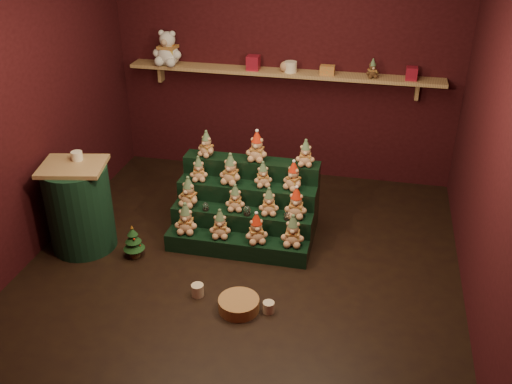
% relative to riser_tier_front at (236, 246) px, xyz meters
% --- Properties ---
extents(ground, '(4.00, 4.00, 0.00)m').
position_rel_riser_tier_front_xyz_m(ground, '(0.10, -0.08, -0.09)').
color(ground, black).
rests_on(ground, ground).
extents(back_wall, '(4.00, 0.10, 2.80)m').
position_rel_riser_tier_front_xyz_m(back_wall, '(0.10, 1.97, 1.31)').
color(back_wall, black).
rests_on(back_wall, ground).
extents(front_wall, '(4.00, 0.10, 2.80)m').
position_rel_riser_tier_front_xyz_m(front_wall, '(0.10, -2.13, 1.31)').
color(front_wall, black).
rests_on(front_wall, ground).
extents(left_wall, '(0.10, 4.00, 2.80)m').
position_rel_riser_tier_front_xyz_m(left_wall, '(-1.95, -0.08, 1.31)').
color(left_wall, black).
rests_on(left_wall, ground).
extents(right_wall, '(0.10, 4.00, 2.80)m').
position_rel_riser_tier_front_xyz_m(right_wall, '(2.15, -0.08, 1.31)').
color(right_wall, black).
rests_on(right_wall, ground).
extents(back_shelf, '(3.60, 0.26, 0.24)m').
position_rel_riser_tier_front_xyz_m(back_shelf, '(0.10, 1.79, 1.20)').
color(back_shelf, tan).
rests_on(back_shelf, ground).
extents(riser_tier_front, '(1.40, 0.22, 0.18)m').
position_rel_riser_tier_front_xyz_m(riser_tier_front, '(0.00, 0.00, 0.00)').
color(riser_tier_front, black).
rests_on(riser_tier_front, ground).
extents(riser_tier_midfront, '(1.40, 0.22, 0.36)m').
position_rel_riser_tier_front_xyz_m(riser_tier_midfront, '(0.00, 0.22, 0.09)').
color(riser_tier_midfront, black).
rests_on(riser_tier_midfront, ground).
extents(riser_tier_midback, '(1.40, 0.22, 0.54)m').
position_rel_riser_tier_front_xyz_m(riser_tier_midback, '(0.00, 0.44, 0.18)').
color(riser_tier_midback, black).
rests_on(riser_tier_midback, ground).
extents(riser_tier_back, '(1.40, 0.22, 0.72)m').
position_rel_riser_tier_front_xyz_m(riser_tier_back, '(0.00, 0.66, 0.27)').
color(riser_tier_back, black).
rests_on(riser_tier_back, ground).
extents(teddy_0, '(0.24, 0.22, 0.31)m').
position_rel_riser_tier_front_xyz_m(teddy_0, '(-0.50, 0.01, 0.25)').
color(teddy_0, tan).
rests_on(teddy_0, riser_tier_front).
extents(teddy_1, '(0.23, 0.22, 0.29)m').
position_rel_riser_tier_front_xyz_m(teddy_1, '(-0.16, 0.01, 0.23)').
color(teddy_1, tan).
rests_on(teddy_1, riser_tier_front).
extents(teddy_2, '(0.27, 0.26, 0.30)m').
position_rel_riser_tier_front_xyz_m(teddy_2, '(0.20, -0.01, 0.24)').
color(teddy_2, tan).
rests_on(teddy_2, riser_tier_front).
extents(teddy_3, '(0.23, 0.21, 0.31)m').
position_rel_riser_tier_front_xyz_m(teddy_3, '(0.54, 0.02, 0.24)').
color(teddy_3, tan).
rests_on(teddy_3, riser_tier_front).
extents(teddy_4, '(0.26, 0.25, 0.30)m').
position_rel_riser_tier_front_xyz_m(teddy_4, '(-0.54, 0.22, 0.42)').
color(teddy_4, tan).
rests_on(teddy_4, riser_tier_midfront).
extents(teddy_5, '(0.21, 0.20, 0.27)m').
position_rel_riser_tier_front_xyz_m(teddy_5, '(-0.07, 0.24, 0.40)').
color(teddy_5, tan).
rests_on(teddy_5, riser_tier_midfront).
extents(teddy_6, '(0.22, 0.21, 0.27)m').
position_rel_riser_tier_front_xyz_m(teddy_6, '(0.27, 0.23, 0.41)').
color(teddy_6, tan).
rests_on(teddy_6, riser_tier_midfront).
extents(teddy_7, '(0.22, 0.20, 0.30)m').
position_rel_riser_tier_front_xyz_m(teddy_7, '(0.53, 0.24, 0.42)').
color(teddy_7, tan).
rests_on(teddy_7, riser_tier_midfront).
extents(teddy_8, '(0.22, 0.20, 0.25)m').
position_rel_riser_tier_front_xyz_m(teddy_8, '(-0.49, 0.43, 0.58)').
color(teddy_8, tan).
rests_on(teddy_8, riser_tier_midback).
extents(teddy_9, '(0.25, 0.24, 0.31)m').
position_rel_riser_tier_front_xyz_m(teddy_9, '(-0.16, 0.44, 0.61)').
color(teddy_9, tan).
rests_on(teddy_9, riser_tier_midback).
extents(teddy_10, '(0.23, 0.22, 0.25)m').
position_rel_riser_tier_front_xyz_m(teddy_10, '(0.16, 0.46, 0.58)').
color(teddy_10, tan).
rests_on(teddy_10, riser_tier_midback).
extents(teddy_11, '(0.27, 0.26, 0.28)m').
position_rel_riser_tier_front_xyz_m(teddy_11, '(0.47, 0.46, 0.59)').
color(teddy_11, tan).
rests_on(teddy_11, riser_tier_midback).
extents(teddy_12, '(0.24, 0.24, 0.27)m').
position_rel_riser_tier_front_xyz_m(teddy_12, '(-0.47, 0.65, 0.76)').
color(teddy_12, tan).
rests_on(teddy_12, riser_tier_back).
extents(teddy_13, '(0.23, 0.21, 0.31)m').
position_rel_riser_tier_front_xyz_m(teddy_13, '(0.06, 0.65, 0.78)').
color(teddy_13, tan).
rests_on(teddy_13, riser_tier_back).
extents(teddy_14, '(0.20, 0.19, 0.26)m').
position_rel_riser_tier_front_xyz_m(teddy_14, '(0.55, 0.64, 0.76)').
color(teddy_14, tan).
rests_on(teddy_14, riser_tier_back).
extents(snow_globe_a, '(0.06, 0.06, 0.08)m').
position_rel_riser_tier_front_xyz_m(snow_globe_a, '(-0.35, 0.16, 0.31)').
color(snow_globe_a, black).
rests_on(snow_globe_a, riser_tier_midfront).
extents(snow_globe_b, '(0.07, 0.07, 0.10)m').
position_rel_riser_tier_front_xyz_m(snow_globe_b, '(0.07, 0.16, 0.32)').
color(snow_globe_b, black).
rests_on(snow_globe_b, riser_tier_midfront).
extents(snow_globe_c, '(0.06, 0.06, 0.08)m').
position_rel_riser_tier_front_xyz_m(snow_globe_c, '(0.46, 0.16, 0.31)').
color(snow_globe_c, black).
rests_on(snow_globe_c, riser_tier_midfront).
extents(side_table, '(0.67, 0.62, 0.89)m').
position_rel_riser_tier_front_xyz_m(side_table, '(-1.51, -0.18, 0.35)').
color(side_table, tan).
rests_on(side_table, ground).
extents(table_ornament, '(0.11, 0.11, 0.08)m').
position_rel_riser_tier_front_xyz_m(table_ornament, '(-1.51, -0.08, 0.85)').
color(table_ornament, '#EDE3C3').
rests_on(table_ornament, side_table).
extents(mini_christmas_tree, '(0.21, 0.21, 0.35)m').
position_rel_riser_tier_front_xyz_m(mini_christmas_tree, '(-0.95, -0.25, 0.08)').
color(mini_christmas_tree, '#422C17').
rests_on(mini_christmas_tree, ground).
extents(mug_left, '(0.11, 0.11, 0.11)m').
position_rel_riser_tier_front_xyz_m(mug_left, '(-0.18, -0.69, -0.04)').
color(mug_left, beige).
rests_on(mug_left, ground).
extents(mug_right, '(0.10, 0.10, 0.10)m').
position_rel_riser_tier_front_xyz_m(mug_right, '(0.48, -0.77, -0.04)').
color(mug_right, beige).
rests_on(mug_right, ground).
extents(wicker_basket, '(0.43, 0.43, 0.11)m').
position_rel_riser_tier_front_xyz_m(wicker_basket, '(0.22, -0.80, -0.04)').
color(wicker_basket, '#A97244').
rests_on(wicker_basket, ground).
extents(white_bear, '(0.38, 0.35, 0.50)m').
position_rel_riser_tier_front_xyz_m(white_bear, '(-1.25, 1.76, 1.48)').
color(white_bear, white).
rests_on(white_bear, back_shelf).
extents(brown_bear, '(0.18, 0.17, 0.20)m').
position_rel_riser_tier_front_xyz_m(brown_bear, '(1.10, 1.76, 1.33)').
color(brown_bear, '#483118').
rests_on(brown_bear, back_shelf).
extents(gift_tin_red_a, '(0.14, 0.14, 0.16)m').
position_rel_riser_tier_front_xyz_m(gift_tin_red_a, '(-0.23, 1.77, 1.31)').
color(gift_tin_red_a, maroon).
rests_on(gift_tin_red_a, back_shelf).
extents(gift_tin_cream, '(0.14, 0.14, 0.12)m').
position_rel_riser_tier_front_xyz_m(gift_tin_cream, '(0.20, 1.77, 1.29)').
color(gift_tin_cream, '#EDE3C3').
rests_on(gift_tin_cream, back_shelf).
extents(gift_tin_red_b, '(0.12, 0.12, 0.14)m').
position_rel_riser_tier_front_xyz_m(gift_tin_red_b, '(1.52, 1.77, 1.30)').
color(gift_tin_red_b, maroon).
rests_on(gift_tin_red_b, back_shelf).
extents(shelf_plush_ball, '(0.12, 0.12, 0.12)m').
position_rel_riser_tier_front_xyz_m(shelf_plush_ball, '(0.13, 1.77, 1.29)').
color(shelf_plush_ball, tan).
rests_on(shelf_plush_ball, back_shelf).
extents(scarf_gift_box, '(0.16, 0.10, 0.10)m').
position_rel_riser_tier_front_xyz_m(scarf_gift_box, '(0.61, 1.77, 1.28)').
color(scarf_gift_box, orange).
rests_on(scarf_gift_box, back_shelf).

